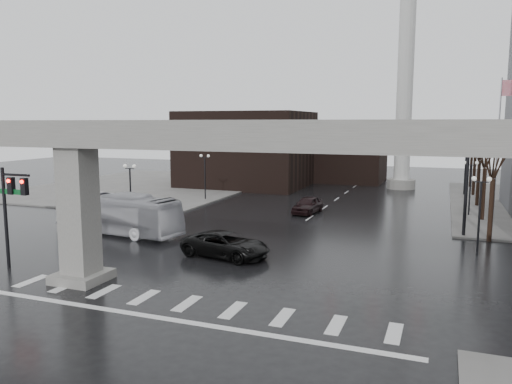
% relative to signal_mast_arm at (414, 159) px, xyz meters
% --- Properties ---
extents(ground, '(160.00, 160.00, 0.00)m').
position_rel_signal_mast_arm_xyz_m(ground, '(-8.99, -18.80, -5.83)').
color(ground, black).
rests_on(ground, ground).
extents(sidewalk_nw, '(28.00, 36.00, 0.15)m').
position_rel_signal_mast_arm_xyz_m(sidewalk_nw, '(-34.99, 17.20, -5.75)').
color(sidewalk_nw, slate).
rests_on(sidewalk_nw, ground).
extents(elevated_guideway, '(48.00, 2.60, 8.70)m').
position_rel_signal_mast_arm_xyz_m(elevated_guideway, '(-7.73, -18.80, 1.05)').
color(elevated_guideway, gray).
rests_on(elevated_guideway, ground).
extents(building_far_left, '(16.00, 14.00, 10.00)m').
position_rel_signal_mast_arm_xyz_m(building_far_left, '(-22.99, 23.20, -0.83)').
color(building_far_left, black).
rests_on(building_far_left, ground).
extents(building_far_mid, '(10.00, 10.00, 8.00)m').
position_rel_signal_mast_arm_xyz_m(building_far_mid, '(-10.99, 33.20, -1.83)').
color(building_far_mid, black).
rests_on(building_far_mid, ground).
extents(smokestack, '(3.60, 3.60, 30.00)m').
position_rel_signal_mast_arm_xyz_m(smokestack, '(-2.99, 27.20, 7.52)').
color(smokestack, beige).
rests_on(smokestack, ground).
extents(signal_mast_arm, '(12.12, 0.43, 8.00)m').
position_rel_signal_mast_arm_xyz_m(signal_mast_arm, '(0.00, 0.00, 0.00)').
color(signal_mast_arm, black).
rests_on(signal_mast_arm, ground).
extents(signal_left_pole, '(2.30, 0.30, 6.00)m').
position_rel_signal_mast_arm_xyz_m(signal_left_pole, '(-21.24, -18.30, -1.76)').
color(signal_left_pole, black).
rests_on(signal_left_pole, ground).
extents(flagpole_assembly, '(2.06, 0.12, 12.00)m').
position_rel_signal_mast_arm_xyz_m(flagpole_assembly, '(6.30, 3.20, 1.70)').
color(flagpole_assembly, silver).
rests_on(flagpole_assembly, ground).
extents(lamp_right_0, '(1.22, 0.32, 5.11)m').
position_rel_signal_mast_arm_xyz_m(lamp_right_0, '(4.51, -4.80, -2.36)').
color(lamp_right_0, black).
rests_on(lamp_right_0, ground).
extents(lamp_right_1, '(1.22, 0.32, 5.11)m').
position_rel_signal_mast_arm_xyz_m(lamp_right_1, '(4.51, 9.20, -2.36)').
color(lamp_right_1, black).
rests_on(lamp_right_1, ground).
extents(lamp_right_2, '(1.22, 0.32, 5.11)m').
position_rel_signal_mast_arm_xyz_m(lamp_right_2, '(4.51, 23.20, -2.36)').
color(lamp_right_2, black).
rests_on(lamp_right_2, ground).
extents(lamp_left_0, '(1.22, 0.32, 5.11)m').
position_rel_signal_mast_arm_xyz_m(lamp_left_0, '(-22.49, -4.80, -2.36)').
color(lamp_left_0, black).
rests_on(lamp_left_0, ground).
extents(lamp_left_1, '(1.22, 0.32, 5.11)m').
position_rel_signal_mast_arm_xyz_m(lamp_left_1, '(-22.49, 9.20, -2.36)').
color(lamp_left_1, black).
rests_on(lamp_left_1, ground).
extents(lamp_left_2, '(1.22, 0.32, 5.11)m').
position_rel_signal_mast_arm_xyz_m(lamp_left_2, '(-22.49, 23.20, -2.36)').
color(lamp_left_2, black).
rests_on(lamp_left_2, ground).
extents(tree_right_0, '(1.09, 1.58, 7.50)m').
position_rel_signal_mast_arm_xyz_m(tree_right_0, '(5.54, -0.78, -3.04)').
color(tree_right_0, black).
rests_on(tree_right_0, ground).
extents(tree_right_1, '(1.09, 1.61, 7.67)m').
position_rel_signal_mast_arm_xyz_m(tree_right_1, '(5.54, 7.22, -2.98)').
color(tree_right_1, black).
rests_on(tree_right_1, ground).
extents(tree_right_2, '(1.10, 1.63, 7.85)m').
position_rel_signal_mast_arm_xyz_m(tree_right_2, '(5.54, 15.22, -2.91)').
color(tree_right_2, black).
rests_on(tree_right_2, ground).
extents(tree_right_3, '(1.11, 1.66, 8.02)m').
position_rel_signal_mast_arm_xyz_m(tree_right_3, '(5.54, 23.22, -2.85)').
color(tree_right_3, black).
rests_on(tree_right_3, ground).
extents(tree_right_4, '(1.12, 1.69, 8.19)m').
position_rel_signal_mast_arm_xyz_m(tree_right_4, '(5.54, 31.22, -2.79)').
color(tree_right_4, black).
rests_on(tree_right_4, ground).
extents(pickup_truck, '(6.20, 3.61, 1.62)m').
position_rel_signal_mast_arm_xyz_m(pickup_truck, '(-10.67, -11.54, -5.02)').
color(pickup_truck, black).
rests_on(pickup_truck, ground).
extents(city_bus, '(11.64, 4.60, 3.16)m').
position_rel_signal_mast_arm_xyz_m(city_bus, '(-21.37, -8.24, -4.25)').
color(city_bus, silver).
rests_on(city_bus, ground).
extents(far_car, '(2.33, 4.86, 1.60)m').
position_rel_signal_mast_arm_xyz_m(far_car, '(-9.79, 5.48, -5.03)').
color(far_car, black).
rests_on(far_car, ground).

